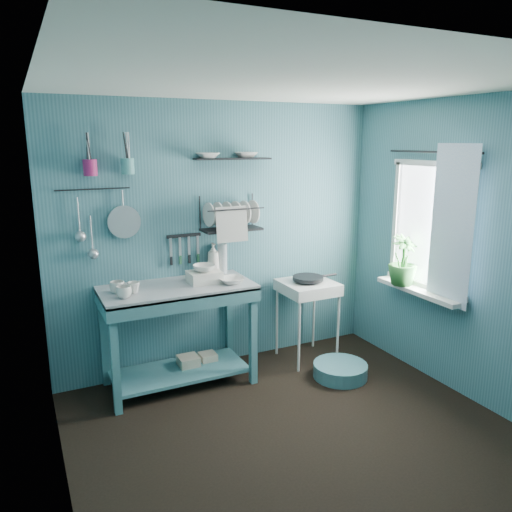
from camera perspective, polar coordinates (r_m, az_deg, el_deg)
name	(u,v)px	position (r m, az deg, el deg)	size (l,w,h in m)	color
floor	(300,438)	(3.94, 5.06, -19.98)	(3.20, 3.20, 0.00)	black
ceiling	(308,83)	(3.32, 5.97, 19.11)	(3.20, 3.20, 0.00)	silver
wall_back	(221,237)	(4.74, -3.99, 2.13)	(3.20, 3.20, 0.00)	#35636D
wall_front	(490,359)	(2.35, 25.14, -10.64)	(3.20, 3.20, 0.00)	#35636D
wall_left	(53,308)	(2.96, -22.20, -5.58)	(3.00, 3.00, 0.00)	#35636D
wall_right	(471,252)	(4.45, 23.36, 0.37)	(3.00, 3.00, 0.00)	#35636D
work_counter	(178,335)	(4.52, -8.86, -8.96)	(1.30, 0.65, 0.92)	#386F77
mug_left	(124,292)	(4.10, -14.87, -4.01)	(0.12, 0.12, 0.10)	silver
mug_mid	(134,288)	(4.21, -13.80, -3.52)	(0.10, 0.10, 0.09)	silver
mug_right	(117,287)	(4.25, -15.56, -3.46)	(0.12, 0.12, 0.10)	silver
wash_tub	(204,277)	(4.42, -5.91, -2.40)	(0.28, 0.22, 0.10)	beige
tub_bowl	(204,268)	(4.39, -5.94, -1.39)	(0.20, 0.20, 0.06)	silver
soap_bottle	(213,259)	(4.65, -4.91, -0.33)	(0.12, 0.12, 0.30)	beige
water_bottle	(222,258)	(4.70, -3.86, -0.26)	(0.09, 0.09, 0.28)	#A3B0B6
counter_bowl	(231,280)	(4.37, -2.86, -2.81)	(0.22, 0.22, 0.05)	silver
hotplate_stand	(307,321)	(5.02, 5.84, -7.35)	(0.50, 0.50, 0.80)	silver
frying_pan	(308,278)	(4.89, 5.96, -2.53)	(0.30, 0.30, 0.04)	black
knife_strip	(184,236)	(4.57, -8.25, 2.32)	(0.32, 0.02, 0.03)	black
dish_rack	(231,213)	(4.60, -2.84, 4.90)	(0.55, 0.24, 0.32)	black
upper_shelf	(232,159)	(4.59, -2.73, 11.04)	(0.70, 0.18, 0.01)	black
shelf_bowl_left	(208,146)	(4.50, -5.56, 12.37)	(0.20, 0.20, 0.05)	silver
shelf_bowl_right	(246,149)	(4.64, -1.16, 12.11)	(0.21, 0.21, 0.05)	silver
utensil_cup_magenta	(90,168)	(4.28, -18.43, 9.56)	(0.11, 0.11, 0.13)	#9F1D5A
utensil_cup_teal	(128,166)	(4.33, -14.47, 9.91)	(0.11, 0.11, 0.13)	teal
colander	(124,222)	(4.40, -14.83, 3.79)	(0.28, 0.28, 0.03)	#ABAEB4
ladle_outer	(79,216)	(4.34, -19.62, 4.36)	(0.01, 0.01, 0.30)	#ABAEB4
ladle_inner	(91,234)	(4.38, -18.30, 2.45)	(0.01, 0.01, 0.30)	#ABAEB4
hook_rail	(93,189)	(4.34, -18.15, 7.27)	(0.01, 0.01, 0.60)	black
window_glass	(430,226)	(4.71, 19.30, 3.23)	(1.10, 1.10, 0.00)	white
windowsill	(418,291)	(4.78, 18.05, -3.81)	(0.16, 0.95, 0.04)	silver
curtain	(452,226)	(4.46, 21.47, 3.17)	(1.35, 1.35, 0.00)	white
curtain_rod	(432,152)	(4.62, 19.51, 11.15)	(0.02, 0.02, 1.05)	black
potted_plant	(403,260)	(4.81, 16.46, -0.46)	(0.26, 0.26, 0.47)	#276228
storage_tin_large	(189,368)	(4.74, -7.71, -12.53)	(0.18, 0.18, 0.22)	tan
storage_tin_small	(208,363)	(4.82, -5.51, -12.10)	(0.15, 0.15, 0.20)	tan
floor_basin	(340,370)	(4.81, 9.60, -12.77)	(0.50, 0.50, 0.13)	#3F727C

